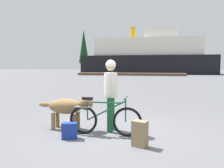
{
  "coord_description": "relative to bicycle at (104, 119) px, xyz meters",
  "views": [
    {
      "loc": [
        0.97,
        -5.1,
        1.59
      ],
      "look_at": [
        -0.2,
        0.57,
        1.11
      ],
      "focal_mm": 36.05,
      "sensor_mm": 36.0,
      "label": 1
    }
  ],
  "objects": [
    {
      "name": "handbag_pannier",
      "position": [
        -0.68,
        -0.4,
        -0.19
      ],
      "size": [
        0.35,
        0.25,
        0.35
      ],
      "primitive_type": "cube",
      "rotation": [
        0.0,
        0.0,
        0.23
      ],
      "color": "navy",
      "rests_on": "ground_plane"
    },
    {
      "name": "dock_pier",
      "position": [
        -3.19,
        30.92,
        -0.17
      ],
      "size": [
        16.95,
        2.39,
        0.4
      ],
      "primitive_type": "cube",
      "color": "brown",
      "rests_on": "ground_plane"
    },
    {
      "name": "bicycle",
      "position": [
        0.0,
        0.0,
        0.0
      ],
      "size": [
        1.69,
        0.44,
        0.89
      ],
      "color": "black",
      "rests_on": "ground_plane"
    },
    {
      "name": "ferry_boat",
      "position": [
        -0.87,
        39.41,
        2.83
      ],
      "size": [
        24.29,
        8.59,
        9.01
      ],
      "color": "black",
      "rests_on": "ground_plane"
    },
    {
      "name": "person_cyclist",
      "position": [
        0.07,
        0.36,
        0.67
      ],
      "size": [
        0.32,
        0.53,
        1.73
      ],
      "color": "#19592D",
      "rests_on": "ground_plane"
    },
    {
      "name": "dog",
      "position": [
        -0.98,
        0.29,
        0.2
      ],
      "size": [
        1.42,
        0.45,
        0.83
      ],
      "color": "olive",
      "rests_on": "ground_plane"
    },
    {
      "name": "backpack",
      "position": [
        0.85,
        -0.56,
        -0.11
      ],
      "size": [
        0.33,
        0.29,
        0.51
      ],
      "primitive_type": "cube",
      "rotation": [
        0.0,
        0.0,
        -0.36
      ],
      "color": "#8C7251",
      "rests_on": "ground_plane"
    },
    {
      "name": "pine_tree_center",
      "position": [
        -0.17,
        59.4,
        5.95
      ],
      "size": [
        3.66,
        3.66,
        10.63
      ],
      "color": "#4C331E",
      "rests_on": "ground_plane"
    },
    {
      "name": "sailboat_moored",
      "position": [
        -7.72,
        43.69,
        0.14
      ],
      "size": [
        7.16,
        2.01,
        8.55
      ],
      "color": "navy",
      "rests_on": "ground_plane"
    },
    {
      "name": "pine_tree_far_left",
      "position": [
        -19.6,
        56.07,
        6.5
      ],
      "size": [
        2.89,
        2.89,
        11.56
      ],
      "color": "#4C331E",
      "rests_on": "ground_plane"
    },
    {
      "name": "ground_plane",
      "position": [
        0.22,
        0.22,
        -0.37
      ],
      "size": [
        160.0,
        160.0,
        0.0
      ],
      "primitive_type": "plane",
      "color": "slate"
    }
  ]
}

